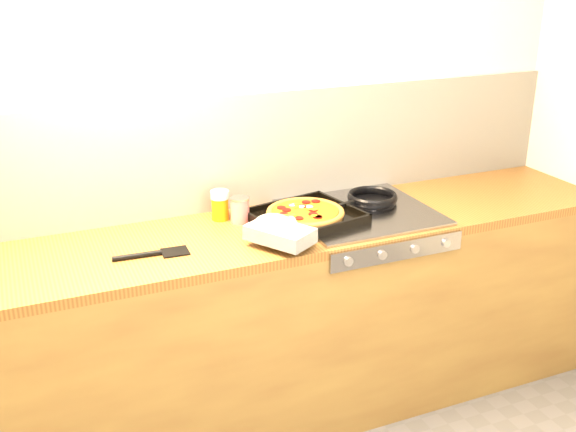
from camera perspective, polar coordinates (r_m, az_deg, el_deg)
name	(u,v)px	position (r m, az deg, el deg)	size (l,w,h in m)	color
room_shell	(239,152)	(2.92, -4.20, 5.40)	(3.20, 3.20, 3.20)	white
counter_run	(265,325)	(2.95, -1.96, -9.23)	(3.20, 0.62, 0.90)	olive
stovetop	(361,213)	(2.93, 6.16, 0.29)	(0.60, 0.56, 0.02)	gray
pizza_on_tray	(297,219)	(2.73, 0.79, -0.23)	(0.56, 0.56, 0.07)	black
frying_pan	(371,199)	(3.01, 7.08, 1.47)	(0.39, 0.27, 0.04)	black
tomato_can	(240,210)	(2.80, -4.10, 0.47)	(0.09, 0.09, 0.11)	#AF0E1C
juice_glass	(220,205)	(2.84, -5.78, 0.94)	(0.08, 0.08, 0.13)	orange
wooden_spoon	(276,207)	(2.96, -1.01, 0.79)	(0.29, 0.11, 0.02)	#A27644
black_spatula	(153,254)	(2.56, -11.36, -3.17)	(0.28, 0.09, 0.02)	black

